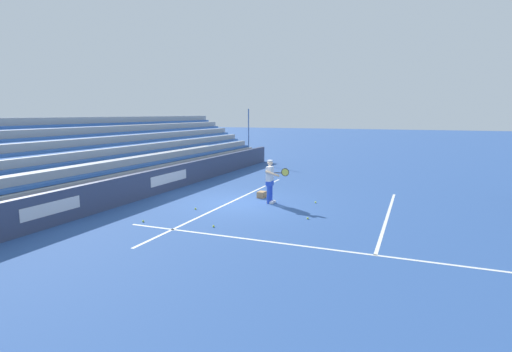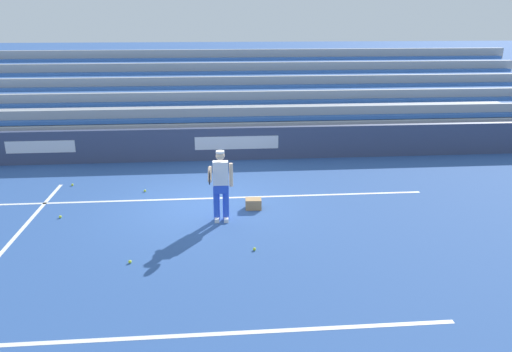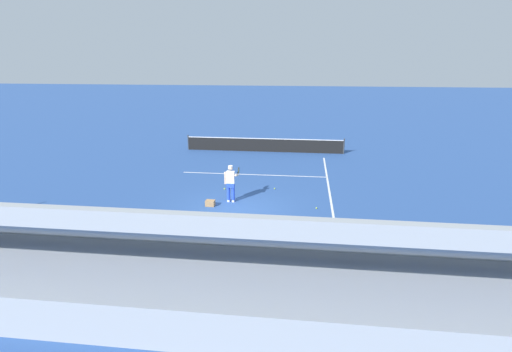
# 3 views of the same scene
# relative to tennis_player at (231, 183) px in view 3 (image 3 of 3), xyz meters

# --- Properties ---
(ground_plane) EXTENTS (160.00, 160.00, 0.00)m
(ground_plane) POSITION_rel_tennis_player_xyz_m (0.47, -1.02, -0.89)
(ground_plane) COLOR #2D5193
(court_baseline_white) EXTENTS (12.00, 0.10, 0.01)m
(court_baseline_white) POSITION_rel_tennis_player_xyz_m (0.47, -1.52, -0.89)
(court_baseline_white) COLOR white
(court_baseline_white) RESTS_ON ground
(court_sideline_white) EXTENTS (0.10, 12.00, 0.01)m
(court_sideline_white) POSITION_rel_tennis_player_xyz_m (4.58, 2.98, -0.89)
(court_sideline_white) COLOR white
(court_sideline_white) RESTS_ON ground
(court_service_line_white) EXTENTS (8.22, 0.10, 0.01)m
(court_service_line_white) POSITION_rel_tennis_player_xyz_m (0.47, 4.48, -0.89)
(court_service_line_white) COLOR white
(court_service_line_white) RESTS_ON ground
(back_wall_sponsor_board) EXTENTS (26.66, 0.25, 1.10)m
(back_wall_sponsor_board) POSITION_rel_tennis_player_xyz_m (0.48, -5.27, -0.34)
(back_wall_sponsor_board) COLOR #384260
(back_wall_sponsor_board) RESTS_ON ground
(bleacher_stand) EXTENTS (25.33, 4.00, 3.85)m
(bleacher_stand) POSITION_rel_tennis_player_xyz_m (0.47, -7.90, -0.10)
(bleacher_stand) COLOR #9EA3A8
(bleacher_stand) RESTS_ON ground
(tennis_player) EXTENTS (0.59, 0.99, 1.71)m
(tennis_player) POSITION_rel_tennis_player_xyz_m (0.00, 0.00, 0.00)
(tennis_player) COLOR blue
(tennis_player) RESTS_ON ground
(ball_box_cardboard) EXTENTS (0.41, 0.32, 0.26)m
(ball_box_cardboard) POSITION_rel_tennis_player_xyz_m (-0.83, -0.68, -0.76)
(ball_box_cardboard) COLOR #A87F51
(ball_box_cardboard) RESTS_ON ground
(tennis_ball_far_left) EXTENTS (0.07, 0.07, 0.07)m
(tennis_ball_far_left) POSITION_rel_tennis_player_xyz_m (2.08, -2.19, -0.86)
(tennis_ball_far_left) COLOR #CCE533
(tennis_ball_far_left) RESTS_ON ground
(tennis_ball_far_right) EXTENTS (0.07, 0.07, 0.07)m
(tennis_ball_far_right) POSITION_rel_tennis_player_xyz_m (-0.66, 1.68, -0.86)
(tennis_ball_far_right) COLOR #CCE533
(tennis_ball_far_right) RESTS_ON ground
(tennis_ball_midcourt) EXTENTS (0.07, 0.07, 0.07)m
(tennis_ball_midcourt) POSITION_rel_tennis_player_xyz_m (4.23, -2.89, -0.86)
(tennis_ball_midcourt) COLOR #CCE533
(tennis_ball_midcourt) RESTS_ON ground
(tennis_ball_near_player) EXTENTS (0.07, 0.07, 0.07)m
(tennis_ball_near_player) POSITION_rel_tennis_player_xyz_m (1.85, 2.02, -0.86)
(tennis_ball_near_player) COLOR #CCE533
(tennis_ball_near_player) RESTS_ON ground
(tennis_ball_stray_back) EXTENTS (0.07, 0.07, 0.07)m
(tennis_ball_stray_back) POSITION_rel_tennis_player_xyz_m (3.89, -0.47, -0.86)
(tennis_ball_stray_back) COLOR #CCE533
(tennis_ball_stray_back) RESTS_ON ground
(tennis_net) EXTENTS (11.09, 0.09, 1.07)m
(tennis_net) POSITION_rel_tennis_player_xyz_m (0.47, 10.30, -0.40)
(tennis_net) COLOR #33383D
(tennis_net) RESTS_ON ground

